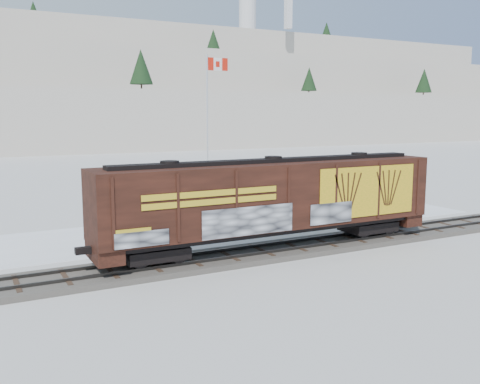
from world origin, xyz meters
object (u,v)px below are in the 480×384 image
hopper_railcar (273,198)px  car_silver (133,223)px  flagpole (209,150)px  car_dark (264,215)px  car_white (165,219)px

hopper_railcar → car_silver: size_ratio=4.50×
hopper_railcar → flagpole: 15.96m
car_dark → flagpole: bearing=1.7°
hopper_railcar → car_white: hopper_railcar is taller
hopper_railcar → car_dark: size_ratio=3.89×
car_dark → car_silver: bearing=83.5°
car_dark → hopper_railcar: bearing=156.4°
flagpole → car_dark: 9.92m
car_white → car_dark: bearing=-100.4°
hopper_railcar → car_white: bearing=110.8°
flagpole → car_silver: bearing=-138.0°
hopper_railcar → car_white: 9.07m
flagpole → hopper_railcar: bearing=-102.2°
hopper_railcar → car_white: (-3.11, 8.20, -2.32)m
flagpole → car_silver: (-8.66, -7.79, -3.72)m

